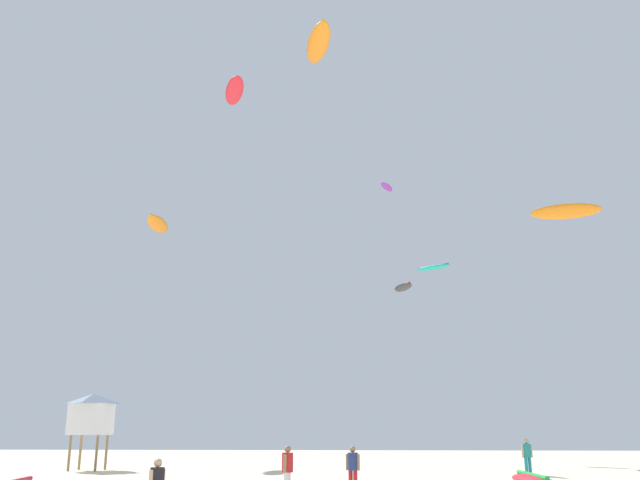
% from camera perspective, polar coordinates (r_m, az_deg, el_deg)
% --- Properties ---
extents(person_midground, '(0.39, 0.55, 1.71)m').
position_cam_1_polar(person_midground, '(23.93, -2.79, -18.78)').
color(person_midground, silver).
rests_on(person_midground, ground).
extents(person_left, '(0.51, 0.37, 1.65)m').
position_cam_1_polar(person_left, '(25.51, 2.81, -18.67)').
color(person_left, '#B21E23').
rests_on(person_left, ground).
extents(person_right, '(0.57, 0.40, 1.76)m').
position_cam_1_polar(person_right, '(36.13, 17.23, -17.02)').
color(person_right, teal).
rests_on(person_right, ground).
extents(kite_grounded_mid, '(1.36, 4.38, 0.52)m').
position_cam_1_polar(kite_grounded_mid, '(30.05, 17.64, -18.90)').
color(kite_grounded_mid, red).
rests_on(kite_grounded_mid, ground).
extents(lifeguard_tower, '(2.30, 2.30, 4.15)m').
position_cam_1_polar(lifeguard_tower, '(41.09, -18.87, -13.81)').
color(lifeguard_tower, '#8C704C').
rests_on(lifeguard_tower, ground).
extents(kite_aloft_0, '(2.79, 2.33, 0.36)m').
position_cam_1_polar(kite_aloft_0, '(52.25, 9.61, -2.32)').
color(kite_aloft_0, '#19B29E').
extents(kite_aloft_1, '(1.44, 2.33, 0.28)m').
position_cam_1_polar(kite_aloft_1, '(55.64, 5.70, 4.52)').
color(kite_aloft_1, purple).
extents(kite_aloft_2, '(1.82, 3.91, 0.49)m').
position_cam_1_polar(kite_aloft_2, '(34.57, -0.14, 16.43)').
color(kite_aloft_2, orange).
extents(kite_aloft_4, '(1.39, 2.43, 0.45)m').
position_cam_1_polar(kite_aloft_4, '(41.56, 7.09, -4.01)').
color(kite_aloft_4, '#2D2D33').
extents(kite_aloft_5, '(1.20, 4.01, 0.91)m').
position_cam_1_polar(kite_aloft_5, '(50.96, -13.65, 1.33)').
color(kite_aloft_5, orange).
extents(kite_aloft_6, '(4.09, 1.91, 0.94)m').
position_cam_1_polar(kite_aloft_6, '(41.29, 20.19, 2.30)').
color(kite_aloft_6, orange).
extents(kite_aloft_7, '(1.50, 2.90, 0.30)m').
position_cam_1_polar(kite_aloft_7, '(31.39, -7.30, 12.49)').
color(kite_aloft_7, red).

